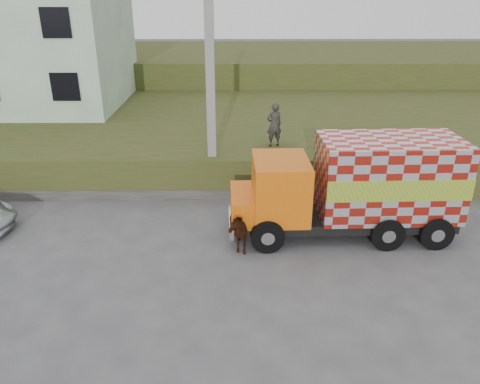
{
  "coord_description": "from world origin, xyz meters",
  "views": [
    {
      "loc": [
        -0.11,
        -11.28,
        7.07
      ],
      "look_at": [
        -0.02,
        1.79,
        1.3
      ],
      "focal_mm": 35.0,
      "sensor_mm": 36.0,
      "label": 1
    }
  ],
  "objects_px": {
    "utility_pole": "(211,83)",
    "cargo_truck": "(357,187)",
    "cow": "(234,227)",
    "pedestrian": "(274,125)"
  },
  "relations": [
    {
      "from": "pedestrian",
      "to": "cargo_truck",
      "type": "bearing_deg",
      "value": 98.9
    },
    {
      "from": "cow",
      "to": "utility_pole",
      "type": "bearing_deg",
      "value": 86.73
    },
    {
      "from": "cargo_truck",
      "to": "pedestrian",
      "type": "distance_m",
      "value": 4.72
    },
    {
      "from": "pedestrian",
      "to": "cow",
      "type": "bearing_deg",
      "value": 54.21
    },
    {
      "from": "utility_pole",
      "to": "cargo_truck",
      "type": "xyz_separation_m",
      "value": [
        4.47,
        -3.02,
        -2.51
      ]
    },
    {
      "from": "cow",
      "to": "pedestrian",
      "type": "bearing_deg",
      "value": 58.5
    },
    {
      "from": "utility_pole",
      "to": "cow",
      "type": "height_order",
      "value": "utility_pole"
    },
    {
      "from": "utility_pole",
      "to": "pedestrian",
      "type": "height_order",
      "value": "utility_pole"
    },
    {
      "from": "cow",
      "to": "pedestrian",
      "type": "distance_m",
      "value": 5.45
    },
    {
      "from": "utility_pole",
      "to": "cargo_truck",
      "type": "height_order",
      "value": "utility_pole"
    }
  ]
}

